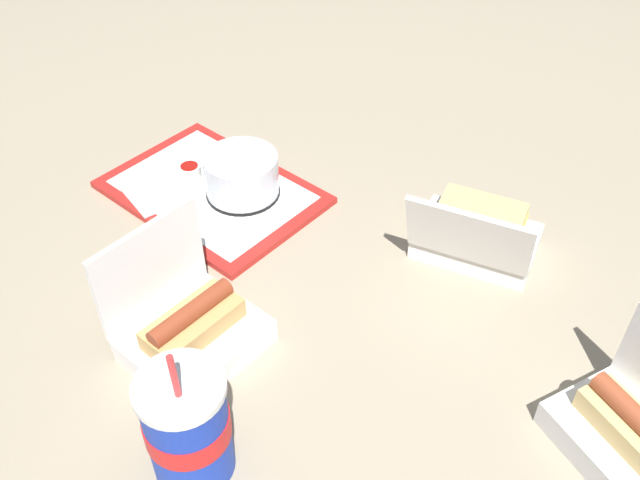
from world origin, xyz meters
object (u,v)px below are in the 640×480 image
at_px(clamshell_sandwich_corner, 476,234).
at_px(ketchup_cup, 188,172).
at_px(plastic_fork, 210,160).
at_px(clamshell_hotdog_right, 639,440).
at_px(soda_cup_front, 188,426).
at_px(food_tray, 213,191).
at_px(cake_container, 242,176).
at_px(clamshell_hotdog_center, 190,327).

bearing_deg(clamshell_sandwich_corner, ketchup_cup, -160.58).
xyz_separation_m(plastic_fork, clamshell_sandwich_corner, (0.51, 0.11, 0.03)).
distance_m(clamshell_hotdog_right, soda_cup_front, 0.54).
height_order(food_tray, plastic_fork, plastic_fork).
height_order(clamshell_sandwich_corner, soda_cup_front, soda_cup_front).
bearing_deg(plastic_fork, cake_container, -45.05).
distance_m(cake_container, clamshell_sandwich_corner, 0.41).
bearing_deg(cake_container, plastic_fork, 166.18).
distance_m(food_tray, soda_cup_front, 0.55).
bearing_deg(soda_cup_front, cake_container, 128.54).
bearing_deg(food_tray, clamshell_hotdog_right, -2.04).
relative_size(food_tray, plastic_fork, 3.38).
xyz_separation_m(clamshell_hotdog_center, clamshell_hotdog_right, (0.55, 0.23, -0.00)).
distance_m(plastic_fork, clamshell_hotdog_right, 0.86).
xyz_separation_m(cake_container, plastic_fork, (-0.12, 0.03, -0.03)).
bearing_deg(soda_cup_front, ketchup_cup, 138.88).
relative_size(ketchup_cup, clamshell_sandwich_corner, 0.17).
height_order(cake_container, clamshell_sandwich_corner, clamshell_sandwich_corner).
height_order(ketchup_cup, soda_cup_front, soda_cup_front).
height_order(clamshell_hotdog_center, clamshell_hotdog_right, clamshell_hotdog_center).
bearing_deg(clamshell_hotdog_right, food_tray, 177.96).
bearing_deg(clamshell_hotdog_center, soda_cup_front, -41.00).
bearing_deg(clamshell_sandwich_corner, clamshell_hotdog_center, -115.22).
distance_m(cake_container, ketchup_cup, 0.11).
xyz_separation_m(clamshell_hotdog_center, clamshell_sandwich_corner, (0.20, 0.43, 0.00)).
distance_m(ketchup_cup, clamshell_sandwich_corner, 0.53).
relative_size(ketchup_cup, plastic_fork, 0.36).
relative_size(cake_container, clamshell_hotdog_right, 0.56).
bearing_deg(ketchup_cup, clamshell_hotdog_center, -41.18).
bearing_deg(plastic_fork, clamshell_hotdog_right, -36.77).
distance_m(ketchup_cup, plastic_fork, 0.06).
height_order(clamshell_hotdog_center, clamshell_sandwich_corner, clamshell_hotdog_center).
bearing_deg(clamshell_hotdog_right, clamshell_hotdog_center, -156.97).
height_order(food_tray, clamshell_hotdog_right, clamshell_hotdog_right).
bearing_deg(ketchup_cup, soda_cup_front, -41.12).
bearing_deg(clamshell_sandwich_corner, cake_container, -159.82).
relative_size(cake_container, ketchup_cup, 3.31).
height_order(cake_container, ketchup_cup, cake_container).
xyz_separation_m(cake_container, clamshell_hotdog_right, (0.74, -0.05, -0.01)).
bearing_deg(clamshell_hotdog_right, cake_container, 175.81).
xyz_separation_m(cake_container, clamshell_sandwich_corner, (0.39, 0.14, -0.01)).
distance_m(food_tray, ketchup_cup, 0.06).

